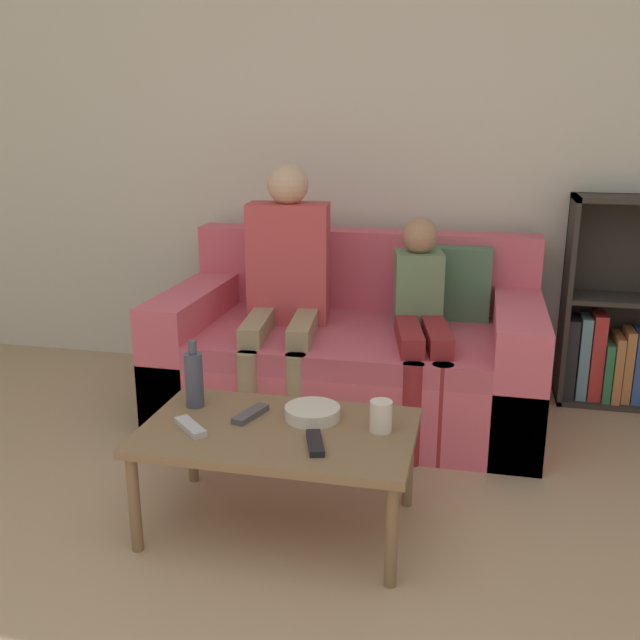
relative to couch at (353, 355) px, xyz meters
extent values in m
cube|color=beige|center=(-0.02, 0.58, 1.01)|extent=(12.00, 0.06, 2.60)
cube|color=#DB5B70|center=(-0.01, -0.04, -0.11)|extent=(1.78, 0.99, 0.35)
cube|color=#C95467|center=(-0.01, -0.13, 0.11)|extent=(1.34, 0.81, 0.10)
cube|color=#DB5B70|center=(-0.01, 0.36, 0.36)|extent=(1.78, 0.18, 0.40)
cube|color=#DB5B70|center=(-0.79, -0.04, 0.02)|extent=(0.22, 0.99, 0.61)
cube|color=#DB5B70|center=(0.77, -0.04, 0.02)|extent=(0.22, 0.99, 0.61)
cube|color=#4C7556|center=(0.46, 0.21, 0.34)|extent=(0.36, 0.12, 0.36)
cube|color=#332D28|center=(1.02, 0.40, 0.24)|extent=(0.02, 0.28, 1.05)
cube|color=#332D28|center=(1.31, 0.52, 0.24)|extent=(0.60, 0.02, 1.05)
cube|color=#332D28|center=(1.31, 0.40, -0.27)|extent=(0.60, 0.28, 0.02)
cube|color=#332D28|center=(1.31, 0.40, 0.26)|extent=(0.55, 0.28, 0.02)
cube|color=#332D28|center=(1.31, 0.40, 0.75)|extent=(0.60, 0.28, 0.02)
cube|color=#232328|center=(1.06, 0.38, -0.05)|extent=(0.06, 0.17, 0.41)
cube|color=#6699A8|center=(1.13, 0.38, -0.05)|extent=(0.05, 0.16, 0.43)
cube|color=red|center=(1.19, 0.38, -0.04)|extent=(0.06, 0.17, 0.45)
cube|color=#2D7A4C|center=(1.25, 0.39, -0.11)|extent=(0.04, 0.21, 0.30)
cube|color=#B77542|center=(1.29, 0.39, -0.09)|extent=(0.04, 0.22, 0.34)
cube|color=#B77542|center=(1.34, 0.38, -0.08)|extent=(0.04, 0.17, 0.37)
cube|color=#33519E|center=(1.39, 0.38, -0.07)|extent=(0.04, 0.17, 0.38)
cylinder|color=brown|center=(-0.50, -1.35, -0.11)|extent=(0.04, 0.04, 0.35)
cylinder|color=brown|center=(0.37, -1.35, -0.11)|extent=(0.04, 0.04, 0.35)
cylinder|color=brown|center=(-0.50, -0.85, -0.11)|extent=(0.04, 0.04, 0.35)
cylinder|color=brown|center=(0.37, -0.85, -0.11)|extent=(0.04, 0.04, 0.35)
cube|color=brown|center=(-0.07, -1.10, 0.08)|extent=(0.94, 0.58, 0.03)
cylinder|color=#9E8966|center=(-0.37, -0.53, -0.06)|extent=(0.10, 0.10, 0.45)
cylinder|color=#9E8966|center=(-0.16, -0.51, -0.06)|extent=(0.10, 0.10, 0.45)
cube|color=#9E8966|center=(-0.40, -0.27, 0.21)|extent=(0.15, 0.45, 0.09)
cube|color=#9E8966|center=(-0.19, -0.25, 0.21)|extent=(0.15, 0.45, 0.09)
cube|color=#C6474C|center=(-0.32, 0.00, 0.45)|extent=(0.40, 0.24, 0.58)
sphere|color=#D1A889|center=(-0.32, 0.00, 0.83)|extent=(0.20, 0.20, 0.20)
cylinder|color=maroon|center=(0.34, -0.51, -0.06)|extent=(0.11, 0.11, 0.45)
cylinder|color=maroon|center=(0.46, -0.49, -0.06)|extent=(0.11, 0.11, 0.45)
cube|color=maroon|center=(0.30, -0.26, 0.21)|extent=(0.18, 0.45, 0.09)
cube|color=maroon|center=(0.41, -0.24, 0.21)|extent=(0.18, 0.45, 0.09)
cube|color=#66845B|center=(0.31, 0.01, 0.34)|extent=(0.25, 0.24, 0.37)
sphere|color=#A87A5B|center=(0.31, 0.01, 0.60)|extent=(0.17, 0.17, 0.17)
cylinder|color=silver|center=(0.28, -1.04, 0.15)|extent=(0.08, 0.08, 0.11)
cube|color=#47474C|center=(-0.19, -1.03, 0.11)|extent=(0.10, 0.18, 0.02)
cube|color=#B7B7BC|center=(-0.36, -1.18, 0.11)|extent=(0.16, 0.15, 0.02)
cube|color=black|center=(0.09, -1.21, 0.11)|extent=(0.10, 0.18, 0.02)
cylinder|color=beige|center=(0.03, -1.00, 0.12)|extent=(0.20, 0.20, 0.05)
cylinder|color=#424756|center=(-0.42, -0.98, 0.20)|extent=(0.07, 0.07, 0.20)
cylinder|color=#424756|center=(-0.42, -0.98, 0.33)|extent=(0.03, 0.03, 0.05)
camera|label=1|loc=(0.57, -3.28, 1.14)|focal=40.00mm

